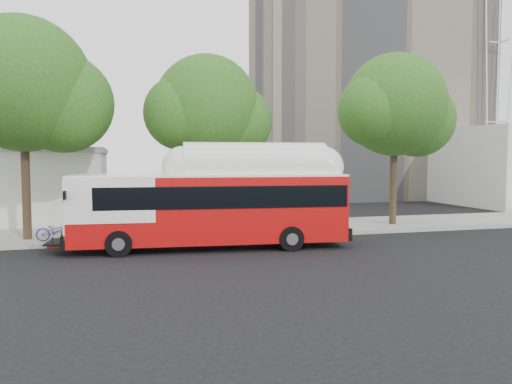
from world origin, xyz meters
TOP-DOWN VIEW (x-y plane):
  - ground at (0.00, 0.00)m, footprint 120.00×120.00m
  - sidewalk at (0.00, 6.50)m, footprint 60.00×5.00m
  - curb_strip at (0.00, 3.90)m, footprint 60.00×0.30m
  - red_curb_segment at (-3.00, 3.90)m, footprint 10.00×0.32m
  - street_tree_left at (-8.53, 5.56)m, footprint 6.67×5.80m
  - street_tree_mid at (-0.59, 6.06)m, footprint 5.75×5.00m
  - street_tree_right at (9.44, 5.86)m, footprint 6.21×5.40m
  - apartment_tower at (18.00, 28.00)m, footprint 18.00×18.00m
  - transit_bus at (-1.44, 1.96)m, footprint 11.88×3.33m

SIDE VIEW (x-z plane):
  - ground at x=0.00m, z-range 0.00..0.00m
  - sidewalk at x=0.00m, z-range 0.00..0.15m
  - curb_strip at x=0.00m, z-range 0.00..0.15m
  - red_curb_segment at x=-3.00m, z-range 0.00..0.16m
  - transit_bus at x=-1.44m, z-range -0.11..3.36m
  - street_tree_mid at x=-0.59m, z-range 1.60..10.22m
  - street_tree_right at x=9.44m, z-range 1.67..10.85m
  - street_tree_left at x=-8.53m, z-range 1.73..11.47m
  - apartment_tower at x=18.00m, z-range -0.88..36.12m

